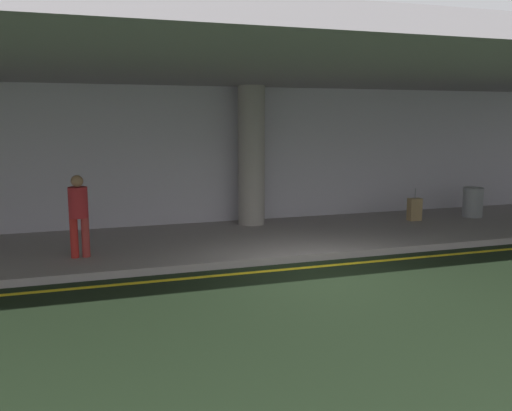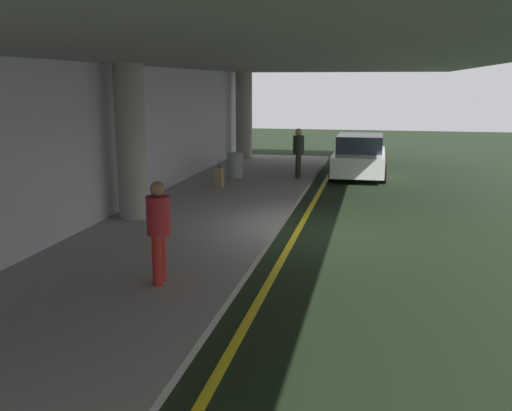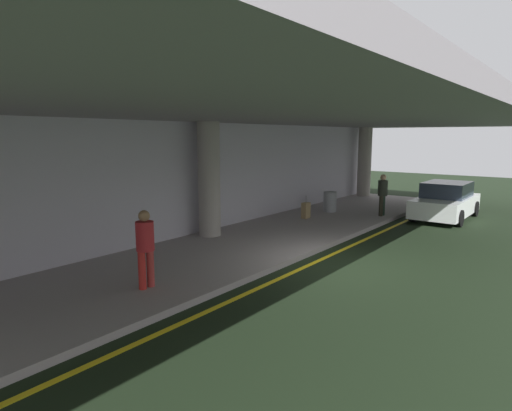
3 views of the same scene
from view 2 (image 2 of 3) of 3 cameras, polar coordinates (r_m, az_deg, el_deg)
ground_plane at (r=13.51m, az=6.57°, el=-2.64°), size 60.00×60.00×0.00m
sidewalk at (r=14.10m, az=-6.08°, el=-1.70°), size 26.00×4.20×0.15m
lane_stripe_yellow at (r=13.58m, az=4.05°, el=-2.50°), size 26.00×0.14×0.01m
support_column_center at (r=14.31m, az=-12.02°, el=6.03°), size 0.71×0.71×3.65m
support_column_right_mid at (r=25.72m, az=-1.18°, el=8.76°), size 0.71×0.71×3.65m
ceiling_overhang at (r=13.58m, az=-4.37°, el=14.30°), size 28.00×13.20×0.30m
terminal_back_wall at (r=14.63m, az=-14.70°, el=5.73°), size 26.00×0.30×3.80m
car_white at (r=21.74m, az=9.98°, el=4.67°), size 4.10×1.92×1.50m
traveler_with_luggage at (r=20.16m, az=4.13°, el=5.42°), size 0.38×0.38×1.68m
person_waiting_for_ride at (r=9.56m, az=-9.42°, el=-1.93°), size 0.38×0.38×1.68m
suitcase_upright_primary at (r=18.38m, az=-3.58°, el=2.75°), size 0.36×0.22×0.90m
trash_bin_steel at (r=20.20m, az=-2.07°, el=3.91°), size 0.56×0.56×0.85m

